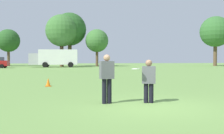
{
  "coord_description": "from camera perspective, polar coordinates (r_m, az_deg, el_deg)",
  "views": [
    {
      "loc": [
        -2.39,
        -8.34,
        1.56
      ],
      "look_at": [
        -0.9,
        2.3,
        1.22
      ],
      "focal_mm": 42.88,
      "sensor_mm": 36.0,
      "label": 1
    }
  ],
  "objects": [
    {
      "name": "box_truck",
      "position": [
        49.43,
        -12.07,
        1.99
      ],
      "size": [
        8.54,
        3.12,
        3.18
      ],
      "color": "white",
      "rests_on": "ground"
    },
    {
      "name": "tree_center_elm",
      "position": [
        53.59,
        -10.7,
        7.61
      ],
      "size": [
        6.27,
        6.27,
        10.19
      ],
      "color": "brown",
      "rests_on": "ground"
    },
    {
      "name": "tree_far_east_pine",
      "position": [
        61.18,
        21.19,
        7.01
      ],
      "size": [
        6.48,
        6.48,
        10.53
      ],
      "color": "brown",
      "rests_on": "ground"
    },
    {
      "name": "ground_plane",
      "position": [
        8.81,
        8.01,
        -8.38
      ],
      "size": [
        160.98,
        160.98,
        0.0
      ],
      "primitive_type": "plane",
      "color": "#6B9347"
    },
    {
      "name": "player_thrower",
      "position": [
        9.22,
        -1.11,
        -1.9
      ],
      "size": [
        0.51,
        0.35,
        1.7
      ],
      "color": "black",
      "rests_on": "ground"
    },
    {
      "name": "traffic_cone",
      "position": [
        15.4,
        -13.45,
        -3.19
      ],
      "size": [
        0.32,
        0.32,
        0.48
      ],
      "color": "#D8590C",
      "rests_on": "ground"
    },
    {
      "name": "tree_east_oak",
      "position": [
        53.53,
        -3.23,
        5.6
      ],
      "size": [
        4.57,
        4.57,
        7.42
      ],
      "color": "brown",
      "rests_on": "ground"
    },
    {
      "name": "frisbee",
      "position": [
        9.15,
        5.09,
        -0.38
      ],
      "size": [
        0.27,
        0.27,
        0.04
      ],
      "color": "white"
    },
    {
      "name": "player_defender",
      "position": [
        9.47,
        7.83,
        -2.52
      ],
      "size": [
        0.52,
        0.38,
        1.52
      ],
      "color": "black",
      "rests_on": "ground"
    },
    {
      "name": "tree_west_maple",
      "position": [
        59.68,
        -21.23,
        5.25
      ],
      "size": [
        4.72,
        4.72,
        7.66
      ],
      "color": "brown",
      "rests_on": "ground"
    },
    {
      "name": "tree_east_birch",
      "position": [
        55.38,
        -9.01,
        7.91
      ],
      "size": [
        6.69,
        6.69,
        10.86
      ],
      "color": "brown",
      "rests_on": "ground"
    }
  ]
}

